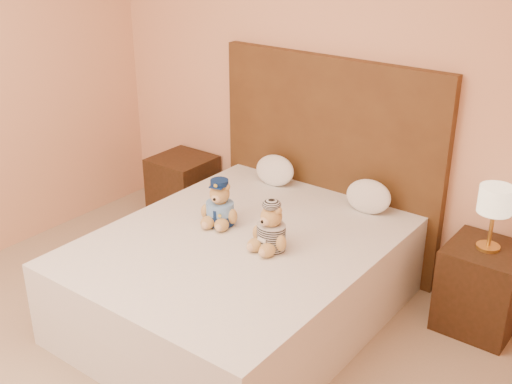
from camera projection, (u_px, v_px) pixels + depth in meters
room_walls at (136, 54)px, 2.89m from camera, size 4.04×4.52×2.72m
bed at (241, 277)px, 4.05m from camera, size 1.60×2.00×0.55m
headboard at (328, 161)px, 4.59m from camera, size 1.75×0.08×1.50m
nightstand_left at (183, 189)px, 5.32m from camera, size 0.45×0.45×0.55m
nightstand_right at (481, 287)px, 3.94m from camera, size 0.45×0.45×0.55m
lamp at (495, 203)px, 3.71m from camera, size 0.20×0.20×0.40m
teddy_police at (220, 202)px, 4.06m from camera, size 0.32×0.31×0.30m
teddy_prisoner at (271, 226)px, 3.76m from camera, size 0.29×0.28×0.30m
pillow_left at (275, 169)px, 4.68m from camera, size 0.32×0.21×0.23m
pillow_right at (369, 195)px, 4.26m from camera, size 0.32×0.21×0.23m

